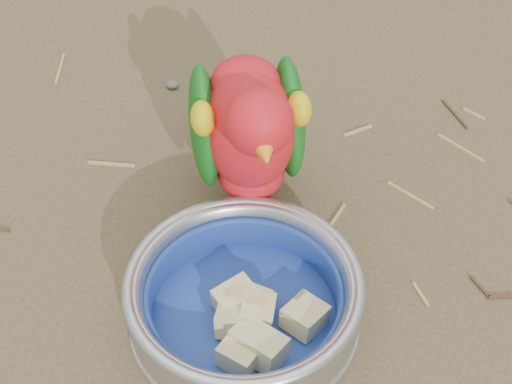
% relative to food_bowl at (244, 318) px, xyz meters
% --- Properties ---
extents(ground, '(60.00, 60.00, 0.00)m').
position_rel_food_bowl_xyz_m(ground, '(-0.02, -0.06, -0.01)').
color(ground, brown).
extents(food_bowl, '(0.21, 0.21, 0.02)m').
position_rel_food_bowl_xyz_m(food_bowl, '(0.00, 0.00, 0.00)').
color(food_bowl, '#B2B2BA').
rests_on(food_bowl, ground).
extents(bowl_wall, '(0.21, 0.21, 0.04)m').
position_rel_food_bowl_xyz_m(bowl_wall, '(0.00, 0.00, 0.03)').
color(bowl_wall, '#B2B2BA').
rests_on(bowl_wall, food_bowl).
extents(fruit_wedges, '(0.12, 0.12, 0.03)m').
position_rel_food_bowl_xyz_m(fruit_wedges, '(0.00, 0.00, 0.02)').
color(fruit_wedges, '#D7C387').
rests_on(fruit_wedges, food_bowl).
extents(lory_parrot, '(0.22, 0.26, 0.19)m').
position_rel_food_bowl_xyz_m(lory_parrot, '(-0.06, 0.13, 0.09)').
color(lory_parrot, red).
rests_on(lory_parrot, ground).
extents(ground_debris, '(0.90, 0.80, 0.01)m').
position_rel_food_bowl_xyz_m(ground_debris, '(0.02, -0.00, -0.01)').
color(ground_debris, tan).
rests_on(ground_debris, ground).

